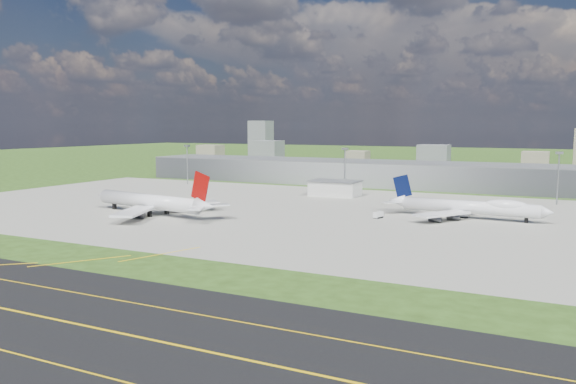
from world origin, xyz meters
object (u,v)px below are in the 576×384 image
at_px(airliner_red_twin, 153,202).
at_px(van_white_near, 378,215).
at_px(airliner_blue_quad, 469,207).
at_px(tug_yellow, 134,214).
at_px(van_white_far, 462,215).

height_order(airliner_red_twin, van_white_near, airliner_red_twin).
xyz_separation_m(airliner_blue_quad, van_white_near, (-34.03, -15.73, -3.53)).
bearing_deg(airliner_blue_quad, van_white_near, -152.08).
height_order(airliner_red_twin, tug_yellow, airliner_red_twin).
height_order(airliner_blue_quad, van_white_far, airliner_blue_quad).
height_order(airliner_red_twin, van_white_far, airliner_red_twin).
relative_size(airliner_blue_quad, tug_yellow, 18.05).
bearing_deg(van_white_near, airliner_blue_quad, -48.77).
relative_size(airliner_red_twin, airliner_blue_quad, 1.11).
xyz_separation_m(airliner_blue_quad, tug_yellow, (-129.06, -56.67, -3.96)).
bearing_deg(airliner_red_twin, van_white_far, -147.40).
distance_m(airliner_blue_quad, van_white_near, 37.66).
bearing_deg(van_white_near, van_white_far, -45.82).
bearing_deg(van_white_near, airliner_red_twin, 126.99).
xyz_separation_m(tug_yellow, van_white_far, (126.29, 57.39, 0.40)).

